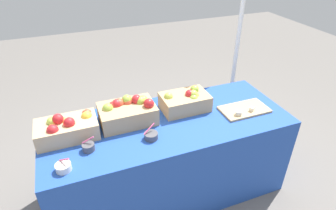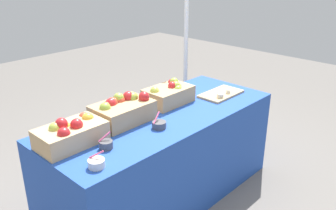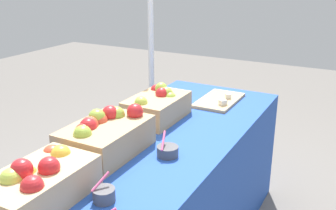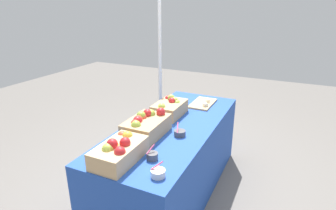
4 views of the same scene
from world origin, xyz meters
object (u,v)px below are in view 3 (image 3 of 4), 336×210
object	(u,v)px
apple_crate_left	(38,183)
cutting_board_front	(219,100)
apple_crate_middle	(105,134)
sample_bowl_mid	(104,195)
tent_pole	(151,32)
apple_crate_right	(158,106)
sample_bowl_near	(168,151)

from	to	relation	value
apple_crate_left	cutting_board_front	xyz separation A→B (m)	(1.36, -0.17, -0.07)
apple_crate_middle	cutting_board_front	world-z (taller)	apple_crate_middle
sample_bowl_mid	apple_crate_middle	bearing A→B (deg)	35.59
cutting_board_front	tent_pole	distance (m)	0.86
apple_crate_middle	apple_crate_right	distance (m)	0.48
sample_bowl_near	tent_pole	size ratio (longest dim) A/B	0.05
apple_crate_left	cutting_board_front	world-z (taller)	apple_crate_left
cutting_board_front	sample_bowl_mid	size ratio (longest dim) A/B	3.88
apple_crate_right	tent_pole	xyz separation A→B (m)	(0.79, 0.51, 0.26)
apple_crate_middle	tent_pole	distance (m)	1.39
apple_crate_right	sample_bowl_near	world-z (taller)	apple_crate_right
apple_crate_middle	cutting_board_front	distance (m)	0.94
apple_crate_right	cutting_board_front	xyz separation A→B (m)	(0.43, -0.20, -0.07)
cutting_board_front	sample_bowl_mid	distance (m)	1.25
tent_pole	apple_crate_middle	bearing A→B (deg)	-158.22
apple_crate_right	sample_bowl_mid	bearing A→B (deg)	-163.71
cutting_board_front	sample_bowl_near	xyz separation A→B (m)	(-0.82, -0.07, 0.01)
apple_crate_left	sample_bowl_near	xyz separation A→B (m)	(0.54, -0.23, -0.05)
apple_crate_right	sample_bowl_near	distance (m)	0.47
tent_pole	apple_crate_right	bearing A→B (deg)	-147.24
apple_crate_right	cutting_board_front	bearing A→B (deg)	-24.98
apple_crate_left	apple_crate_right	xyz separation A→B (m)	(0.93, 0.04, -0.00)
sample_bowl_near	tent_pole	xyz separation A→B (m)	(1.17, 0.78, 0.32)
sample_bowl_mid	apple_crate_right	bearing A→B (deg)	16.29
apple_crate_left	sample_bowl_near	bearing A→B (deg)	-23.43
apple_crate_middle	apple_crate_left	bearing A→B (deg)	-175.47
sample_bowl_near	sample_bowl_mid	distance (m)	0.43
apple_crate_right	cutting_board_front	size ratio (longest dim) A/B	0.98
apple_crate_right	apple_crate_left	bearing A→B (deg)	-177.81
apple_crate_left	apple_crate_middle	bearing A→B (deg)	4.53
cutting_board_front	sample_bowl_near	distance (m)	0.82
apple_crate_middle	sample_bowl_near	distance (m)	0.29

